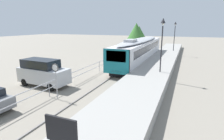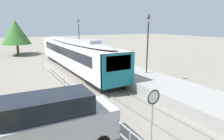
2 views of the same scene
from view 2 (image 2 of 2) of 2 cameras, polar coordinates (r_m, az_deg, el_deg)
The scene contains 11 objects.
ground_plane at distance 16.83m, azimuth -13.89°, elevation -5.21°, with size 160.00×160.00×0.00m, color gray.
track_rails at distance 17.82m, azimuth -4.59°, elevation -3.71°, with size 3.20×60.00×0.14m.
commuter_train at distance 22.86m, azimuth -11.24°, elevation 5.27°, with size 2.82×20.00×3.74m.
station_platform at distance 19.27m, azimuth 4.14°, elevation -1.12°, with size 3.90×60.00×0.90m, color #999691.
platform_lamp_mid_platform at distance 17.61m, azimuth 10.73°, elevation 11.08°, with size 0.34×0.34×5.35m.
platform_lamp_far_end at distance 32.99m, azimuth -9.92°, elevation 12.02°, with size 0.34×0.34×5.35m.
speed_limit_sign at distance 7.80m, azimuth 12.10°, elevation -10.44°, with size 0.61×0.10×2.81m.
carpark_fence at distance 7.98m, azimuth 5.44°, elevation -19.50°, with size 0.06×36.06×1.25m.
parked_van_silver at distance 8.55m, azimuth -16.48°, elevation -14.66°, with size 5.00×2.21×2.51m.
tree_behind_carpark at distance 39.36m, azimuth -26.64°, elevation 9.62°, with size 4.18×4.18×5.46m.
tree_behind_station_far at distance 37.58m, azimuth -26.81°, elevation 10.05°, with size 4.82×4.82×6.14m.
Camera 2 is at (-7.26, 6.57, 5.22)m, focal length 30.63 mm.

